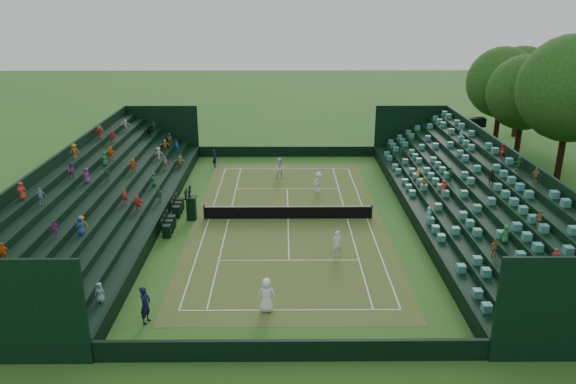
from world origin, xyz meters
name	(u,v)px	position (x,y,z in m)	size (l,w,h in m)	color
ground	(288,219)	(0.00, 0.00, 0.00)	(160.00, 160.00, 0.00)	#2A651F
court_surface	(288,219)	(0.00, 0.00, 0.01)	(12.97, 26.77, 0.01)	#3C6E24
perimeter_wall_north	(287,151)	(0.00, 15.88, 0.50)	(17.17, 0.20, 1.00)	black
perimeter_wall_south	(291,350)	(0.00, -15.88, 0.50)	(17.17, 0.20, 1.00)	black
perimeter_wall_east	(410,212)	(8.48, 0.00, 0.50)	(0.20, 31.77, 1.00)	black
perimeter_wall_west	(165,213)	(-8.48, 0.00, 0.50)	(0.20, 31.77, 1.00)	black
north_grandstand	(472,198)	(12.66, 0.00, 1.55)	(6.60, 32.00, 4.90)	black
south_grandstand	(103,199)	(-12.66, 0.00, 1.55)	(6.60, 32.00, 4.90)	black
tennis_net	(288,212)	(0.00, 0.00, 0.53)	(11.67, 0.10, 1.06)	black
scoreboard_tower	(474,124)	(17.75, 16.00, 3.14)	(2.00, 1.00, 3.70)	black
tree_row	(551,94)	(21.98, 10.51, 6.86)	(11.00, 34.53, 12.11)	black
umpire_chair	(191,205)	(-6.67, 0.02, 1.06)	(0.79, 0.79, 2.47)	black
courtside_chairs	(174,216)	(-7.81, -0.48, 0.45)	(0.55, 5.52, 1.19)	black
player_near_west	(267,295)	(-1.14, -11.93, 0.89)	(0.87, 0.56, 1.77)	white
player_near_east	(337,243)	(2.86, -5.77, 0.81)	(0.59, 0.39, 1.62)	white
player_far_west	(280,168)	(-0.57, 9.08, 0.89)	(0.87, 0.68, 1.79)	white
player_far_east	(319,182)	(2.46, 5.68, 0.82)	(1.06, 0.61, 1.64)	white
line_judge_north	(215,158)	(-6.49, 12.56, 0.79)	(0.58, 0.38, 1.59)	black
line_judge_south	(145,305)	(-6.83, -12.88, 0.94)	(0.68, 0.45, 1.88)	black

